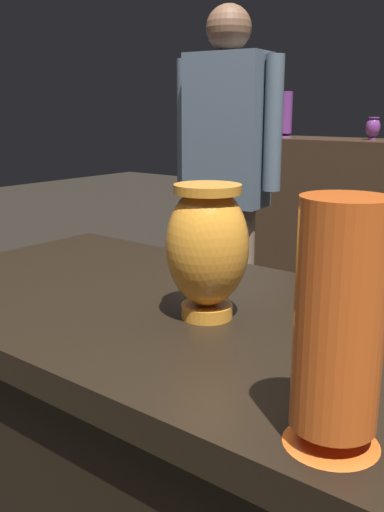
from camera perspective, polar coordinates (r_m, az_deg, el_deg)
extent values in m
cube|color=black|center=(1.25, -1.27, -23.56)|extent=(1.10, 0.59, 0.75)
cube|color=black|center=(1.05, -1.39, -6.17)|extent=(1.20, 0.64, 0.05)
cylinder|color=orange|center=(0.98, 1.49, -5.45)|extent=(0.09, 0.09, 0.02)
ellipsoid|color=orange|center=(0.95, 1.53, 0.97)|extent=(0.14, 0.14, 0.20)
cylinder|color=orange|center=(0.93, 1.57, 6.70)|extent=(0.11, 0.11, 0.02)
cone|color=#E55B1E|center=(0.65, 13.71, -16.81)|extent=(0.10, 0.10, 0.02)
cylinder|color=#E55B1E|center=(0.60, 14.47, -5.82)|extent=(0.09, 0.09, 0.24)
cylinder|color=#7A388E|center=(3.20, 17.51, 11.10)|extent=(0.04, 0.04, 0.01)
ellipsoid|color=#7A388E|center=(3.20, 17.59, 12.13)|extent=(0.08, 0.08, 0.10)
cylinder|color=#7A388E|center=(3.20, 17.66, 13.02)|extent=(0.06, 0.06, 0.01)
cone|color=#7A388E|center=(3.41, 9.14, 11.82)|extent=(0.09, 0.09, 0.02)
cylinder|color=#7A388E|center=(3.41, 9.23, 13.95)|extent=(0.09, 0.09, 0.23)
cylinder|color=#846B56|center=(2.44, 4.84, -3.91)|extent=(0.11, 0.11, 0.76)
cylinder|color=#846B56|center=(2.51, 1.78, -3.35)|extent=(0.11, 0.11, 0.76)
cube|color=slate|center=(2.35, 3.53, 12.32)|extent=(0.34, 0.22, 0.60)
sphere|color=brown|center=(2.37, 3.69, 21.75)|extent=(0.18, 0.18, 0.18)
cylinder|color=slate|center=(2.26, 8.12, 12.88)|extent=(0.07, 0.07, 0.51)
cylinder|color=slate|center=(2.45, -0.68, 13.13)|extent=(0.07, 0.07, 0.51)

